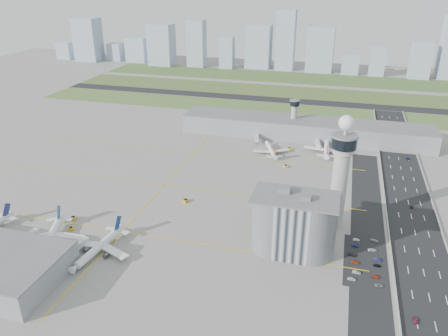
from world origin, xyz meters
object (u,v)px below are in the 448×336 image
(tug_3, at_px, (185,200))
(car_lot_10, at_px, (372,250))
(car_lot_2, at_px, (355,262))
(tug_1, at_px, (71,228))
(jet_bridge_near_1, at_px, (16,246))
(car_lot_8, at_px, (377,265))
(airplane_far_a, at_px, (271,147))
(airplane_near_c, at_px, (97,244))
(tug_5, at_px, (289,148))
(tug_2, at_px, (73,218))
(airplane_near_b, at_px, (49,233))
(car_hw_4, at_px, (384,131))
(admin_building, at_px, (293,224))
(car_lot_5, at_px, (356,240))
(car_lot_11, at_px, (375,241))
(car_lot_4, at_px, (355,246))
(airplane_far_b, at_px, (327,145))
(car_lot_9, at_px, (378,260))
(jet_bridge_far_1, at_px, (317,142))
(car_lot_0, at_px, (352,279))
(tug_4, at_px, (286,166))
(jet_bridge_near_2, at_px, (68,256))
(jet_bridge_far_0, at_px, (257,136))
(car_lot_7, at_px, (376,277))
(car_hw_0, at_px, (415,320))
(car_hw_2, at_px, (408,159))
(car_lot_1, at_px, (356,272))
(control_tower, at_px, (341,169))
(car_lot_6, at_px, (379,285))
(car_hw_1, at_px, (412,207))

(tug_3, relative_size, car_lot_10, 0.82)
(car_lot_2, bearing_deg, tug_1, 102.64)
(jet_bridge_near_1, bearing_deg, car_lot_8, -68.50)
(airplane_far_a, xyz_separation_m, car_lot_8, (75.08, -130.19, -4.20))
(airplane_near_c, relative_size, tug_5, 11.79)
(tug_1, height_order, tug_3, tug_3)
(jet_bridge_near_1, relative_size, tug_2, 3.91)
(airplane_near_b, distance_m, car_hw_4, 292.24)
(admin_building, xyz_separation_m, car_lot_5, (31.95, 17.37, -14.74))
(admin_building, bearing_deg, car_hw_4, 74.84)
(car_lot_11, bearing_deg, tug_2, 100.51)
(car_lot_5, bearing_deg, car_lot_4, 172.02)
(airplane_far_b, xyz_separation_m, car_hw_4, (46.49, 61.90, -5.31))
(jet_bridge_near_1, height_order, car_lot_9, jet_bridge_near_1)
(jet_bridge_far_1, bearing_deg, car_lot_11, 7.03)
(airplane_near_b, height_order, car_lot_0, airplane_near_b)
(car_lot_10, bearing_deg, tug_4, 23.81)
(car_lot_9, bearing_deg, airplane_near_b, 106.63)
(airplane_near_c, distance_m, tug_2, 41.23)
(airplane_near_b, relative_size, jet_bridge_near_2, 2.97)
(car_lot_9, height_order, car_hw_4, car_hw_4)
(jet_bridge_far_0, bearing_deg, car_lot_7, 18.72)
(jet_bridge_far_0, height_order, car_hw_0, jet_bridge_far_0)
(tug_1, height_order, car_lot_7, tug_1)
(jet_bridge_far_0, xyz_separation_m, tug_1, (-69.91, -168.22, -1.84))
(car_hw_2, bearing_deg, car_lot_1, -101.20)
(car_lot_8, xyz_separation_m, car_hw_4, (13.44, 206.80, 0.07))
(jet_bridge_near_1, bearing_deg, car_lot_10, -64.41)
(control_tower, relative_size, airplane_near_c, 1.55)
(car_lot_4, bearing_deg, car_hw_4, -3.18)
(tug_2, distance_m, car_lot_0, 155.77)
(airplane_far_a, height_order, car_lot_6, airplane_far_a)
(tug_3, bearing_deg, jet_bridge_far_1, -107.07)
(control_tower, bearing_deg, car_lot_5, -46.59)
(airplane_far_b, distance_m, car_hw_0, 185.03)
(tug_2, distance_m, tug_5, 176.65)
(car_lot_8, bearing_deg, car_lot_11, 5.63)
(jet_bridge_far_1, relative_size, car_lot_5, 4.09)
(car_lot_8, bearing_deg, car_lot_0, 144.22)
(car_lot_5, bearing_deg, car_hw_0, -160.07)
(car_lot_5, distance_m, car_lot_8, 22.65)
(car_lot_7, distance_m, car_lot_9, 13.92)
(car_lot_0, distance_m, car_lot_5, 34.37)
(tug_4, xyz_separation_m, car_hw_1, (82.01, -39.52, -0.42))
(tug_5, relative_size, car_lot_7, 0.94)
(car_hw_0, bearing_deg, tug_3, 144.01)
(airplane_near_b, height_order, jet_bridge_far_0, airplane_near_b)
(car_lot_10, relative_size, car_hw_0, 1.16)
(jet_bridge_far_1, bearing_deg, tug_2, -48.41)
(car_lot_7, bearing_deg, car_lot_0, 114.30)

